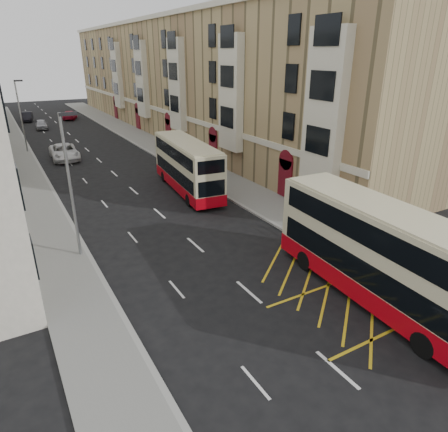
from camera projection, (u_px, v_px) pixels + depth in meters
ground at (302, 339)px, 16.46m from camera, size 200.00×200.00×0.00m
pavement_right at (181, 158)px, 44.19m from camera, size 4.00×120.00×0.15m
pavement_left at (28, 179)px, 37.04m from camera, size 3.00×120.00×0.15m
kerb_right at (164, 161)px, 43.27m from camera, size 0.25×120.00×0.15m
kerb_left at (45, 177)px, 37.73m from camera, size 0.25×120.00×0.15m
road_markings at (79, 142)px, 52.56m from camera, size 10.00×110.00×0.01m
terrace_right at (179, 78)px, 56.87m from camera, size 10.75×79.00×15.25m
bus_shelter at (445, 250)px, 19.19m from camera, size 1.65×4.25×2.70m
guard_railing at (321, 236)px, 23.63m from camera, size 0.06×6.56×1.01m
street_lamp_near at (70, 179)px, 21.40m from camera, size 0.93×0.18×8.00m
street_lamp_far at (21, 112)px, 45.47m from camera, size 0.93×0.18×8.00m
double_decker_front at (380, 255)px, 18.24m from camera, size 3.44×11.88×4.68m
double_decker_rear at (187, 166)px, 33.15m from camera, size 3.55×10.93×4.28m
pedestrian_near at (444, 282)px, 18.74m from camera, size 0.67×0.52×1.60m
pedestrian_mid at (362, 239)px, 22.86m from camera, size 0.97×0.81×1.77m
pedestrian_far at (328, 233)px, 23.51m from camera, size 1.17×0.98×1.88m
white_van at (64, 152)px, 43.80m from camera, size 2.96×6.02×1.65m
car_silver at (41, 124)px, 61.36m from camera, size 2.05×4.35×1.44m
car_dark at (27, 117)px, 68.26m from camera, size 2.36×4.87×1.54m
car_red at (70, 115)px, 70.41m from camera, size 3.44×5.42×1.46m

